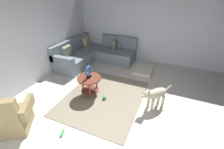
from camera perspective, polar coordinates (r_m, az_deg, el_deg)
The scene contains 12 objects.
ground_plane at distance 3.79m, azimuth 5.85°, elevation -12.86°, with size 6.00×6.00×0.10m, color beige.
wall_back at distance 4.71m, azimuth -30.35°, elevation 11.56°, with size 6.00×0.12×2.70m, color silver.
wall_right at distance 5.80m, azimuth 15.97°, elevation 17.17°, with size 0.12×6.00×2.70m, color silver.
area_rug at distance 4.05m, azimuth -2.99°, elevation -8.39°, with size 2.30×1.90×0.01m, color gray.
sectional_couch at distance 5.87m, azimuth -6.90°, elevation 7.36°, with size 2.20×2.25×0.88m.
armchair at distance 3.63m, azimuth -33.80°, elevation -13.32°, with size 0.94×1.00×0.88m.
side_table at distance 3.93m, azimuth -8.44°, elevation -2.66°, with size 0.60×0.60×0.54m.
torus_sculpture at distance 3.79m, azimuth -8.76°, elevation 1.11°, with size 0.28×0.08×0.33m.
dog_bed_mat at distance 5.35m, azimuth 11.62°, elevation 1.69°, with size 0.80×0.60×0.09m, color beige.
dog at distance 3.65m, azimuth 15.87°, elevation -7.26°, with size 0.68×0.59×0.63m.
dog_toy_ball at distance 3.95m, azimuth -2.82°, elevation -8.70°, with size 0.10×0.10×0.10m, color green.
dog_toy_rope at distance 3.35m, azimuth -18.02°, elevation -20.00°, with size 0.05×0.05×0.15m, color green.
Camera 1 is at (-2.70, -0.74, 2.50)m, focal length 24.55 mm.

